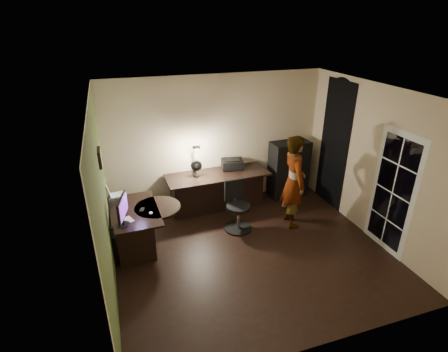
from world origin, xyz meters
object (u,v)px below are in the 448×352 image
object	(u,v)px
monitor	(122,216)
person	(294,182)
desk_left	(136,229)
cabinet	(289,169)
desk_right	(218,191)
office_chair	(238,207)

from	to	relation	value
monitor	person	distance (m)	3.11
desk_left	cabinet	size ratio (longest dim) A/B	1.02
desk_left	desk_right	size ratio (longest dim) A/B	0.61
monitor	desk_left	bearing A→B (deg)	79.43
office_chair	desk_right	bearing A→B (deg)	96.64
desk_right	office_chair	xyz separation A→B (m)	(0.13, -0.88, 0.08)
desk_right	person	xyz separation A→B (m)	(1.16, -1.01, 0.50)
desk_right	monitor	world-z (taller)	monitor
cabinet	person	distance (m)	1.23
desk_left	person	size ratio (longest dim) A/B	0.71
person	office_chair	bearing A→B (deg)	88.51
desk_left	office_chair	size ratio (longest dim) A/B	1.35
monitor	person	xyz separation A→B (m)	(3.10, 0.25, -0.00)
monitor	person	world-z (taller)	person
person	monitor	bearing A→B (deg)	100.46
desk_left	office_chair	bearing A→B (deg)	-2.52
person	cabinet	bearing A→B (deg)	-18.54
cabinet	office_chair	xyz separation A→B (m)	(-1.53, -0.96, -0.16)
office_chair	cabinet	bearing A→B (deg)	30.55
desk_right	person	world-z (taller)	person
cabinet	office_chair	distance (m)	1.82
person	desk_right	bearing A→B (deg)	54.82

